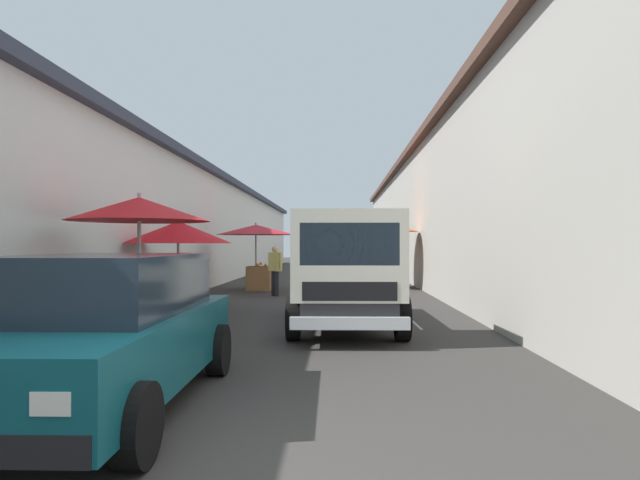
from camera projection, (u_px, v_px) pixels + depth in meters
name	position (u px, v px, depth m)	size (l,w,h in m)	color
ground	(311.00, 294.00, 16.84)	(90.00, 90.00, 0.00)	#33302D
building_left_whitewash	(116.00, 228.00, 19.36)	(49.80, 7.50, 4.27)	silver
building_right_concrete	(518.00, 214.00, 18.86)	(49.80, 7.50, 5.23)	#A39E93
fruit_stall_far_left	(139.00, 228.00, 8.49)	(2.21, 2.21, 2.37)	#9E9EA3
fruit_stall_mid_lane	(177.00, 242.00, 11.87)	(2.36, 2.36, 2.14)	#9E9EA3
fruit_stall_far_right	(256.00, 238.00, 18.15)	(2.67, 2.67, 2.28)	#9E9EA3
fruit_stall_near_right	(384.00, 236.00, 18.73)	(2.32, 2.32, 2.43)	#9E9EA3
hatchback_car	(99.00, 330.00, 5.11)	(3.93, 1.96, 1.45)	#0F4C56
delivery_truck	(346.00, 274.00, 9.34)	(4.95, 2.04, 2.08)	black
vendor_by_crates	(275.00, 267.00, 16.08)	(0.47, 0.45, 1.51)	#232328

